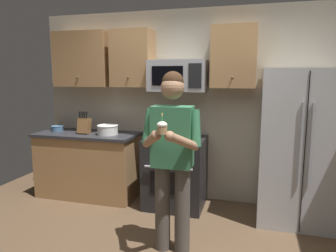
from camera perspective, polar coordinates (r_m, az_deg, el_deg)
The scene contains 11 objects.
wall_back at distance 4.35m, azimuth 4.61°, elevation 3.58°, with size 4.40×0.10×2.60m, color #B7AD99.
oven_range at distance 4.17m, azimuth 1.38°, elevation -8.39°, with size 0.76×0.70×0.93m.
microwave at distance 4.10m, azimuth 1.86°, elevation 9.15°, with size 0.74×0.41×0.40m.
refrigerator at distance 3.94m, azimuth 22.95°, elevation -3.57°, with size 0.90×0.75×1.80m.
cabinet_row_upper at distance 4.32m, azimuth -5.54°, elevation 12.16°, with size 2.78×0.36×0.76m.
counter_left at distance 4.67m, azimuth -14.32°, elevation -6.77°, with size 1.44×0.66×0.92m.
knife_block at distance 4.51m, azimuth -15.07°, elevation 0.11°, with size 0.16×0.15×0.32m.
bowl_large_white at distance 4.37m, azimuth -10.97°, elevation -0.63°, with size 0.29×0.29×0.13m.
bowl_small_colored at distance 4.84m, azimuth -19.58°, elevation -0.40°, with size 0.17×0.17×0.08m.
person at distance 2.97m, azimuth 0.76°, elevation -4.93°, with size 0.60×0.48×1.76m.
cupcake at distance 2.60m, azimuth -1.08°, elevation -0.27°, with size 0.09×0.09×0.17m.
Camera 1 is at (0.82, -2.50, 1.71)m, focal length 33.35 mm.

